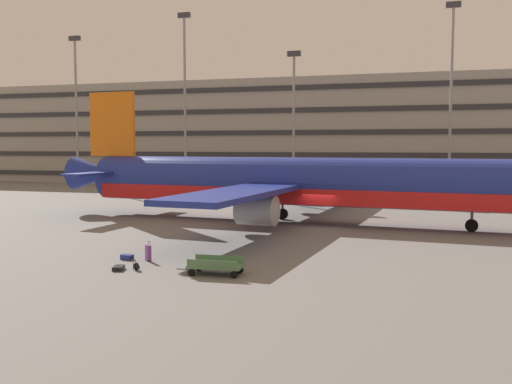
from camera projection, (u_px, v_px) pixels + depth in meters
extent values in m
plane|color=slate|center=(319.00, 227.00, 43.08)|extent=(600.00, 600.00, 0.00)
cube|color=gray|center=(374.00, 133.00, 87.05)|extent=(152.96, 15.27, 16.19)
cube|color=#2D2D33|center=(369.00, 178.00, 80.19)|extent=(151.43, 0.24, 0.70)
cube|color=#2D2D33|center=(369.00, 155.00, 79.93)|extent=(151.43, 0.24, 0.70)
cube|color=#2D2D33|center=(369.00, 132.00, 79.66)|extent=(151.43, 0.24, 0.70)
cube|color=#2D2D33|center=(370.00, 109.00, 79.40)|extent=(151.43, 0.24, 0.70)
cube|color=#2D2D33|center=(370.00, 85.00, 79.13)|extent=(151.43, 0.24, 0.70)
cylinder|color=navy|center=(293.00, 181.00, 45.22)|extent=(35.54, 6.69, 3.81)
cube|color=red|center=(293.00, 194.00, 45.30)|extent=(34.12, 6.49, 1.22)
cone|color=navy|center=(96.00, 174.00, 52.07)|extent=(4.81, 3.41, 3.05)
cube|color=orange|center=(112.00, 124.00, 51.01)|extent=(4.59, 0.73, 5.72)
cube|color=navy|center=(139.00, 170.00, 54.58)|extent=(2.26, 5.85, 0.20)
cube|color=navy|center=(92.00, 174.00, 47.85)|extent=(2.26, 5.85, 0.20)
cube|color=navy|center=(312.00, 178.00, 54.26)|extent=(5.60, 15.16, 0.36)
cube|color=navy|center=(235.00, 194.00, 36.94)|extent=(5.60, 15.16, 0.36)
cylinder|color=#9E9EA3|center=(310.00, 195.00, 51.71)|extent=(2.89, 2.31, 2.10)
cylinder|color=#9E9EA3|center=(257.00, 210.00, 39.35)|extent=(2.89, 2.31, 2.10)
cylinder|color=black|center=(472.00, 226.00, 40.59)|extent=(0.93, 0.42, 0.90)
cylinder|color=slate|center=(472.00, 216.00, 40.53)|extent=(0.20, 0.20, 1.41)
cylinder|color=black|center=(282.00, 214.00, 47.47)|extent=(0.93, 0.42, 0.90)
cylinder|color=slate|center=(283.00, 206.00, 47.41)|extent=(0.20, 0.20, 1.41)
cylinder|color=black|center=(269.00, 219.00, 44.46)|extent=(0.93, 0.42, 0.90)
cylinder|color=slate|center=(269.00, 210.00, 44.40)|extent=(0.20, 0.20, 1.41)
cylinder|color=gray|center=(77.00, 114.00, 86.26)|extent=(0.36, 0.36, 21.94)
cube|color=#333338|center=(75.00, 38.00, 85.34)|extent=(1.80, 0.50, 0.70)
cylinder|color=gray|center=(185.00, 104.00, 81.06)|extent=(0.36, 0.36, 24.21)
cube|color=#333338|center=(184.00, 15.00, 80.04)|extent=(1.80, 0.50, 0.70)
cylinder|color=gray|center=(294.00, 124.00, 76.76)|extent=(0.36, 0.36, 18.13)
cube|color=#333338|center=(294.00, 54.00, 76.00)|extent=(1.80, 0.50, 0.70)
cylinder|color=gray|center=(451.00, 102.00, 70.82)|extent=(0.36, 0.36, 23.17)
cube|color=#333338|center=(454.00, 5.00, 69.85)|extent=(1.80, 0.50, 0.70)
cube|color=#72388C|center=(148.00, 253.00, 30.29)|extent=(0.47, 0.46, 0.79)
cylinder|color=#333338|center=(150.00, 244.00, 30.17)|extent=(0.02, 0.02, 0.21)
cylinder|color=#333338|center=(148.00, 243.00, 30.38)|extent=(0.02, 0.02, 0.21)
cube|color=black|center=(149.00, 241.00, 30.27)|extent=(0.20, 0.19, 0.02)
cylinder|color=black|center=(148.00, 261.00, 30.12)|extent=(0.05, 0.05, 0.05)
cylinder|color=black|center=(146.00, 260.00, 30.44)|extent=(0.05, 0.05, 0.05)
cylinder|color=black|center=(151.00, 261.00, 30.20)|extent=(0.05, 0.05, 0.05)
cylinder|color=black|center=(149.00, 260.00, 30.52)|extent=(0.05, 0.05, 0.05)
cube|color=navy|center=(127.00, 257.00, 30.68)|extent=(0.70, 0.51, 0.27)
cube|color=black|center=(132.00, 258.00, 30.52)|extent=(0.06, 0.20, 0.02)
cube|color=black|center=(119.00, 268.00, 28.10)|extent=(0.65, 0.87, 0.21)
cube|color=black|center=(121.00, 266.00, 28.50)|extent=(0.23, 0.09, 0.02)
ellipsoid|color=black|center=(136.00, 266.00, 28.03)|extent=(0.45, 0.43, 0.40)
ellipsoid|color=black|center=(139.00, 267.00, 28.09)|extent=(0.27, 0.26, 0.18)
torus|color=black|center=(136.00, 262.00, 27.99)|extent=(0.07, 0.06, 0.08)
cube|color=black|center=(133.00, 266.00, 28.05)|extent=(0.04, 0.04, 0.34)
cube|color=black|center=(135.00, 267.00, 27.88)|extent=(0.04, 0.04, 0.34)
cube|color=#4C724C|center=(216.00, 266.00, 27.08)|extent=(2.68, 1.47, 0.12)
cylinder|color=#4C4C51|center=(183.00, 269.00, 27.47)|extent=(0.70, 0.10, 0.05)
cube|color=#4C724C|center=(212.00, 264.00, 26.46)|extent=(2.47, 0.20, 0.40)
cube|color=#4C724C|center=(220.00, 259.00, 27.66)|extent=(2.47, 0.20, 0.40)
cylinder|color=black|center=(191.00, 272.00, 26.79)|extent=(0.37, 0.12, 0.36)
cylinder|color=black|center=(199.00, 267.00, 27.87)|extent=(0.37, 0.12, 0.36)
cylinder|color=black|center=(234.00, 275.00, 26.33)|extent=(0.37, 0.12, 0.36)
cylinder|color=black|center=(240.00, 270.00, 27.41)|extent=(0.37, 0.12, 0.36)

